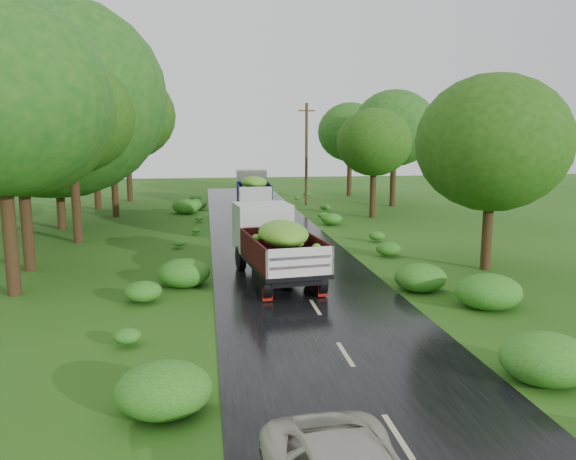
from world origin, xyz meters
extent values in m
plane|color=#214C10|center=(0.00, 0.00, 0.00)|extent=(120.00, 120.00, 0.00)
cube|color=black|center=(0.00, 5.00, 0.01)|extent=(6.50, 80.00, 0.02)
cube|color=#BFB78C|center=(0.00, -4.00, 0.02)|extent=(0.12, 1.60, 0.00)
cube|color=#BFB78C|center=(0.00, 0.00, 0.02)|extent=(0.12, 1.60, 0.00)
cube|color=#BFB78C|center=(0.00, 4.00, 0.02)|extent=(0.12, 1.60, 0.00)
cube|color=#BFB78C|center=(0.00, 8.00, 0.02)|extent=(0.12, 1.60, 0.00)
cube|color=#BFB78C|center=(0.00, 12.00, 0.02)|extent=(0.12, 1.60, 0.00)
cube|color=#BFB78C|center=(0.00, 16.00, 0.02)|extent=(0.12, 1.60, 0.00)
cube|color=#BFB78C|center=(0.00, 20.00, 0.02)|extent=(0.12, 1.60, 0.00)
cube|color=#BFB78C|center=(0.00, 24.00, 0.02)|extent=(0.12, 1.60, 0.00)
cube|color=#BFB78C|center=(0.00, 28.00, 0.02)|extent=(0.12, 1.60, 0.00)
cube|color=#BFB78C|center=(0.00, 32.00, 0.02)|extent=(0.12, 1.60, 0.00)
cube|color=#BFB78C|center=(0.00, 36.00, 0.02)|extent=(0.12, 1.60, 0.00)
cube|color=#BFB78C|center=(0.00, 40.00, 0.02)|extent=(0.12, 1.60, 0.00)
cube|color=black|center=(-0.84, 7.58, 0.66)|extent=(2.46, 5.90, 0.28)
cylinder|color=black|center=(-2.08, 9.52, 0.51)|extent=(0.41, 1.04, 1.02)
cylinder|color=black|center=(-0.12, 9.77, 0.51)|extent=(0.41, 1.04, 1.02)
cylinder|color=black|center=(-1.65, 6.17, 0.51)|extent=(0.41, 1.04, 1.02)
cylinder|color=black|center=(0.30, 6.41, 0.51)|extent=(0.41, 1.04, 1.02)
cylinder|color=black|center=(-1.52, 5.13, 0.51)|extent=(0.41, 1.04, 1.02)
cylinder|color=black|center=(0.43, 5.38, 0.51)|extent=(0.41, 1.04, 1.02)
cube|color=maroon|center=(-1.48, 4.79, 0.28)|extent=(0.35, 0.08, 0.46)
cube|color=maroon|center=(0.48, 5.04, 0.28)|extent=(0.35, 0.08, 0.46)
cube|color=silver|center=(-1.13, 9.85, 1.77)|extent=(2.47, 2.20, 1.93)
cube|color=black|center=(-0.71, 6.52, 0.88)|extent=(2.87, 4.63, 0.16)
cube|color=#3E0B0F|center=(-1.83, 6.38, 1.45)|extent=(0.63, 4.35, 0.97)
cube|color=#3E0B0F|center=(0.41, 6.66, 1.45)|extent=(0.63, 4.35, 0.97)
cube|color=#3E0B0F|center=(-0.97, 8.65, 1.45)|extent=(2.33, 0.37, 0.97)
cube|color=silver|center=(-0.44, 4.39, 1.45)|extent=(2.33, 0.37, 0.97)
ellipsoid|color=#38901A|center=(-0.71, 6.52, 2.06)|extent=(2.41, 3.89, 1.02)
cube|color=black|center=(0.08, 28.60, 0.68)|extent=(1.98, 5.96, 0.29)
cylinder|color=black|center=(-0.88, 30.77, 0.52)|extent=(0.32, 1.06, 1.05)
cylinder|color=black|center=(1.16, 30.72, 0.52)|extent=(0.32, 1.06, 1.05)
cylinder|color=black|center=(-0.98, 27.28, 0.52)|extent=(0.32, 1.06, 1.05)
cylinder|color=black|center=(1.06, 27.23, 0.52)|extent=(0.32, 1.06, 1.05)
cylinder|color=black|center=(-1.01, 26.21, 0.52)|extent=(0.32, 1.06, 1.05)
cylinder|color=black|center=(1.03, 26.15, 0.52)|extent=(0.32, 1.06, 1.05)
cube|color=maroon|center=(-1.02, 25.85, 0.29)|extent=(0.36, 0.05, 0.47)
cube|color=maroon|center=(1.02, 25.80, 0.29)|extent=(0.36, 0.05, 0.47)
cube|color=silver|center=(0.15, 30.96, 1.83)|extent=(2.37, 2.06, 1.99)
cube|color=black|center=(0.05, 27.50, 0.91)|extent=(2.54, 4.58, 0.17)
cube|color=navy|center=(-1.12, 27.53, 1.49)|extent=(0.21, 4.51, 1.00)
cube|color=navy|center=(1.21, 27.46, 1.49)|extent=(0.21, 4.51, 1.00)
cube|color=navy|center=(0.11, 29.71, 1.49)|extent=(2.41, 0.15, 1.00)
cube|color=silver|center=(-0.02, 25.28, 1.49)|extent=(2.41, 0.15, 1.00)
ellipsoid|color=#38901A|center=(0.05, 27.50, 2.12)|extent=(2.14, 3.85, 1.05)
cylinder|color=#382616|center=(4.44, 30.35, 3.99)|extent=(0.27, 0.27, 7.98)
cube|color=#382616|center=(4.44, 30.35, 7.38)|extent=(1.38, 0.43, 0.10)
cylinder|color=black|center=(-10.20, 7.00, 3.88)|extent=(0.47, 0.47, 7.76)
cylinder|color=black|center=(-10.75, 10.72, 3.69)|extent=(0.46, 0.46, 7.38)
ellipsoid|color=#1A4A0E|center=(-10.75, 10.72, 6.50)|extent=(3.90, 3.90, 3.51)
cylinder|color=black|center=(-10.10, 16.79, 3.68)|extent=(0.46, 0.46, 7.37)
ellipsoid|color=#1A4A0E|center=(-10.10, 16.79, 6.48)|extent=(3.58, 3.58, 3.22)
cylinder|color=black|center=(-11.97, 21.31, 4.35)|extent=(0.49, 0.49, 8.70)
ellipsoid|color=#1A4A0E|center=(-11.97, 21.31, 7.66)|extent=(5.08, 5.08, 4.57)
cylinder|color=black|center=(-9.54, 25.93, 3.63)|extent=(0.45, 0.45, 7.27)
ellipsoid|color=#1A4A0E|center=(-9.54, 25.93, 6.40)|extent=(3.13, 3.13, 2.82)
cylinder|color=black|center=(-11.48, 30.22, 4.41)|extent=(0.49, 0.49, 8.81)
ellipsoid|color=#1A4A0E|center=(-11.48, 30.22, 7.76)|extent=(4.16, 4.16, 3.74)
cylinder|color=black|center=(-9.76, 35.17, 4.02)|extent=(0.47, 0.47, 8.05)
ellipsoid|color=#1A4A0E|center=(-9.76, 35.17, 7.08)|extent=(4.01, 4.01, 3.61)
cylinder|color=black|center=(8.08, 8.16, 2.98)|extent=(0.42, 0.42, 5.97)
ellipsoid|color=#134F15|center=(8.08, 8.16, 5.25)|extent=(3.51, 3.51, 3.16)
cylinder|color=black|center=(7.71, 23.14, 2.88)|extent=(0.42, 0.42, 5.75)
ellipsoid|color=#134F15|center=(7.71, 23.14, 5.06)|extent=(3.16, 3.16, 2.85)
cylinder|color=black|center=(11.06, 28.85, 3.43)|extent=(0.44, 0.44, 6.87)
ellipsoid|color=#134F15|center=(11.06, 28.85, 6.04)|extent=(3.61, 3.61, 3.25)
cylinder|color=black|center=(9.56, 36.55, 3.28)|extent=(0.44, 0.44, 6.56)
ellipsoid|color=#134F15|center=(9.56, 36.55, 5.77)|extent=(3.42, 3.42, 3.08)
camera|label=1|loc=(-3.45, -13.30, 5.61)|focal=35.00mm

